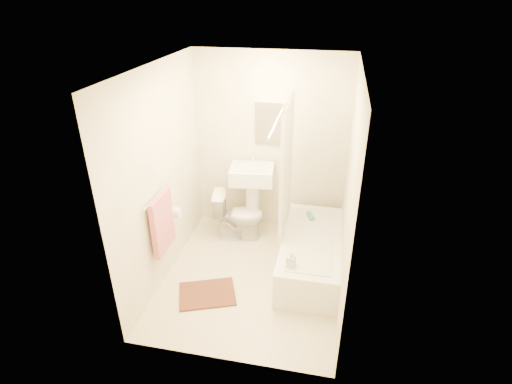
% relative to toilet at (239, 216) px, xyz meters
% --- Properties ---
extents(floor, '(2.40, 2.40, 0.00)m').
position_rel_toilet_xyz_m(floor, '(0.35, -0.80, -0.33)').
color(floor, beige).
rests_on(floor, ground).
extents(ceiling, '(2.40, 2.40, 0.00)m').
position_rel_toilet_xyz_m(ceiling, '(0.35, -0.80, 2.07)').
color(ceiling, white).
rests_on(ceiling, ground).
extents(wall_back, '(2.00, 0.02, 2.40)m').
position_rel_toilet_xyz_m(wall_back, '(0.35, 0.40, 0.87)').
color(wall_back, beige).
rests_on(wall_back, ground).
extents(wall_left, '(0.02, 2.40, 2.40)m').
position_rel_toilet_xyz_m(wall_left, '(-0.65, -0.80, 0.87)').
color(wall_left, beige).
rests_on(wall_left, ground).
extents(wall_right, '(0.02, 2.40, 2.40)m').
position_rel_toilet_xyz_m(wall_right, '(1.35, -0.80, 0.87)').
color(wall_right, beige).
rests_on(wall_right, ground).
extents(mirror, '(0.40, 0.03, 0.55)m').
position_rel_toilet_xyz_m(mirror, '(0.35, 0.38, 1.17)').
color(mirror, white).
rests_on(mirror, wall_back).
extents(curtain_rod, '(0.03, 1.70, 0.03)m').
position_rel_toilet_xyz_m(curtain_rod, '(0.65, -0.70, 1.67)').
color(curtain_rod, silver).
rests_on(curtain_rod, wall_back).
extents(shower_curtain, '(0.04, 0.80, 1.55)m').
position_rel_toilet_xyz_m(shower_curtain, '(0.65, -0.30, 0.89)').
color(shower_curtain, silver).
rests_on(shower_curtain, curtain_rod).
extents(towel_bar, '(0.02, 0.60, 0.02)m').
position_rel_toilet_xyz_m(towel_bar, '(-0.61, -1.05, 0.77)').
color(towel_bar, silver).
rests_on(towel_bar, wall_left).
extents(towel, '(0.06, 0.45, 0.66)m').
position_rel_toilet_xyz_m(towel, '(-0.58, -1.05, 0.45)').
color(towel, '#CC7266').
rests_on(towel, towel_bar).
extents(toilet_paper, '(0.11, 0.12, 0.12)m').
position_rel_toilet_xyz_m(toilet_paper, '(-0.58, -0.68, 0.37)').
color(toilet_paper, white).
rests_on(toilet_paper, wall_left).
extents(toilet, '(0.72, 0.47, 0.66)m').
position_rel_toilet_xyz_m(toilet, '(0.00, 0.00, 0.00)').
color(toilet, silver).
rests_on(toilet, floor).
extents(sink, '(0.60, 0.50, 1.08)m').
position_rel_toilet_xyz_m(sink, '(0.16, 0.15, 0.21)').
color(sink, white).
rests_on(sink, floor).
extents(bathtub, '(0.68, 1.55, 0.44)m').
position_rel_toilet_xyz_m(bathtub, '(1.01, -0.50, -0.11)').
color(bathtub, white).
rests_on(bathtub, floor).
extents(bath_mat, '(0.73, 0.64, 0.02)m').
position_rel_toilet_xyz_m(bath_mat, '(-0.07, -1.20, -0.32)').
color(bath_mat, '#532F24').
rests_on(bath_mat, floor).
extents(soap_bottle, '(0.10, 0.10, 0.20)m').
position_rel_toilet_xyz_m(soap_bottle, '(0.83, -1.08, 0.21)').
color(soap_bottle, white).
rests_on(soap_bottle, bathtub).
extents(scrub_brush, '(0.12, 0.20, 0.04)m').
position_rel_toilet_xyz_m(scrub_brush, '(0.95, -0.04, 0.13)').
color(scrub_brush, '#3C9B67').
rests_on(scrub_brush, bathtub).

